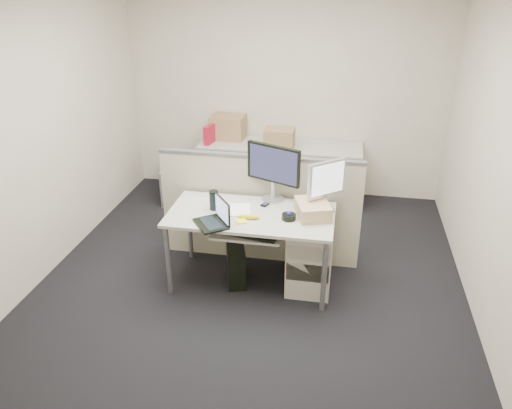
% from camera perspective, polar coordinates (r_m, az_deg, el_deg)
% --- Properties ---
extents(floor, '(4.00, 4.50, 0.01)m').
position_cam_1_polar(floor, '(4.88, -0.54, -8.76)').
color(floor, black).
rests_on(floor, ground).
extents(wall_back, '(4.00, 0.02, 2.70)m').
position_cam_1_polar(wall_back, '(6.40, 3.36, 12.96)').
color(wall_back, beige).
rests_on(wall_back, ground).
extents(wall_front, '(4.00, 0.02, 2.70)m').
position_cam_1_polar(wall_front, '(2.34, -11.50, -11.85)').
color(wall_front, beige).
rests_on(wall_front, ground).
extents(wall_left, '(0.02, 4.50, 2.70)m').
position_cam_1_polar(wall_left, '(5.03, -23.78, 7.27)').
color(wall_left, beige).
rests_on(wall_left, ground).
extents(wall_right, '(0.02, 4.50, 2.70)m').
position_cam_1_polar(wall_right, '(4.37, 26.18, 4.20)').
color(wall_right, beige).
rests_on(wall_right, ground).
extents(desk, '(1.50, 0.75, 0.73)m').
position_cam_1_polar(desk, '(4.54, -0.57, -1.77)').
color(desk, '#B0AEA6').
rests_on(desk, floor).
extents(keyboard_tray, '(0.62, 0.32, 0.02)m').
position_cam_1_polar(keyboard_tray, '(4.40, -1.02, -3.34)').
color(keyboard_tray, '#B0AEA6').
rests_on(keyboard_tray, desk).
extents(drawer_pedestal, '(0.40, 0.55, 0.65)m').
position_cam_1_polar(drawer_pedestal, '(4.69, 6.21, -5.73)').
color(drawer_pedestal, beige).
rests_on(drawer_pedestal, floor).
extents(cubicle_partition, '(2.00, 0.06, 1.10)m').
position_cam_1_polar(cubicle_partition, '(4.98, 0.41, -0.61)').
color(cubicle_partition, tan).
rests_on(cubicle_partition, floor).
extents(back_counter, '(2.00, 0.60, 0.72)m').
position_cam_1_polar(back_counter, '(6.40, 2.76, 3.66)').
color(back_counter, beige).
rests_on(back_counter, floor).
extents(monitor_main, '(0.59, 0.41, 0.55)m').
position_cam_1_polar(monitor_main, '(4.66, 1.98, 3.59)').
color(monitor_main, black).
rests_on(monitor_main, desk).
extents(monitor_small, '(0.42, 0.40, 0.47)m').
position_cam_1_polar(monitor_small, '(4.50, 8.00, 2.02)').
color(monitor_small, '#B7B7BC').
rests_on(monitor_small, desk).
extents(laptop, '(0.37, 0.38, 0.23)m').
position_cam_1_polar(laptop, '(4.28, -5.25, -0.97)').
color(laptop, black).
rests_on(laptop, desk).
extents(trackball, '(0.13, 0.13, 0.05)m').
position_cam_1_polar(trackball, '(4.40, 3.77, -1.40)').
color(trackball, black).
rests_on(trackball, desk).
extents(desk_phone, '(0.22, 0.18, 0.07)m').
position_cam_1_polar(desk_phone, '(4.50, 7.14, -0.82)').
color(desk_phone, black).
rests_on(desk_phone, desk).
extents(paper_stack, '(0.25, 0.30, 0.01)m').
position_cam_1_polar(paper_stack, '(4.56, -1.97, -0.63)').
color(paper_stack, white).
rests_on(paper_stack, desk).
extents(sticky_pad, '(0.12, 0.12, 0.01)m').
position_cam_1_polar(sticky_pad, '(4.36, -1.68, -1.94)').
color(sticky_pad, '#FFFB31').
rests_on(sticky_pad, desk).
extents(travel_mug, '(0.08, 0.08, 0.17)m').
position_cam_1_polar(travel_mug, '(4.56, -4.84, 0.42)').
color(travel_mug, black).
rests_on(travel_mug, desk).
extents(banana, '(0.20, 0.06, 0.04)m').
position_cam_1_polar(banana, '(4.40, -0.85, -1.41)').
color(banana, '#D3C210').
rests_on(banana, desk).
extents(cellphone, '(0.09, 0.12, 0.01)m').
position_cam_1_polar(cellphone, '(4.66, 1.10, 0.03)').
color(cellphone, black).
rests_on(cellphone, desk).
extents(manila_folders, '(0.37, 0.42, 0.13)m').
position_cam_1_polar(manila_folders, '(4.47, 6.50, -0.53)').
color(manila_folders, tan).
rests_on(manila_folders, desk).
extents(keyboard, '(0.49, 0.25, 0.03)m').
position_cam_1_polar(keyboard, '(4.35, -0.48, -3.38)').
color(keyboard, black).
rests_on(keyboard, keyboard_tray).
extents(pc_tower_desk, '(0.27, 0.43, 0.38)m').
position_cam_1_polar(pc_tower_desk, '(4.80, -2.33, -6.70)').
color(pc_tower_desk, black).
rests_on(pc_tower_desk, floor).
extents(pc_tower_spare_dark, '(0.33, 0.52, 0.45)m').
position_cam_1_polar(pc_tower_spare_dark, '(6.86, -9.24, 3.72)').
color(pc_tower_spare_dark, black).
rests_on(pc_tower_spare_dark, floor).
extents(pc_tower_spare_silver, '(0.25, 0.51, 0.46)m').
position_cam_1_polar(pc_tower_spare_silver, '(6.49, -9.57, 2.37)').
color(pc_tower_spare_silver, '#B7B7BC').
rests_on(pc_tower_spare_silver, floor).
extents(cardboard_box_left, '(0.44, 0.34, 0.32)m').
position_cam_1_polar(cardboard_box_left, '(6.46, -3.23, 8.75)').
color(cardboard_box_left, '#916D52').
rests_on(cardboard_box_left, back_counter).
extents(cardboard_box_right, '(0.36, 0.28, 0.26)m').
position_cam_1_polar(cardboard_box_right, '(6.12, 2.70, 7.48)').
color(cardboard_box_right, '#916D52').
rests_on(cardboard_box_right, back_counter).
extents(red_binder, '(0.11, 0.28, 0.25)m').
position_cam_1_polar(red_binder, '(6.31, -5.23, 7.95)').
color(red_binder, '#A7122C').
rests_on(red_binder, back_counter).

